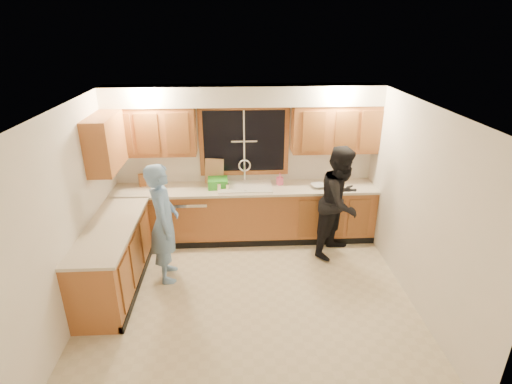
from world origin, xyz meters
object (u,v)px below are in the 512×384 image
soap_bottle (280,179)px  bowl (318,186)px  stove (101,284)px  knife_block (142,180)px  man (164,223)px  woman (341,202)px  dish_crate (218,183)px  sink (245,190)px  dishwasher (194,217)px

soap_bottle → bowl: bearing=-14.4°
stove → bowl: size_ratio=3.97×
knife_block → man: bearing=-84.9°
knife_block → woman: bearing=-30.8°
woman → dish_crate: 1.94m
woman → soap_bottle: bearing=96.1°
man → bowl: size_ratio=7.49×
sink → knife_block: 1.67m
dish_crate → bowl: (1.60, -0.10, -0.04)m
dishwasher → dish_crate: dish_crate is taller
knife_block → bowl: 2.83m
stove → man: (0.67, 0.77, 0.40)m
man → knife_block: size_ratio=8.64×
woman → dish_crate: (-1.86, 0.56, 0.13)m
man → soap_bottle: man is taller
sink → stove: (-1.80, -1.82, -0.41)m
woman → dish_crate: woman is taller
sink → soap_bottle: bearing=7.8°
soap_bottle → dish_crate: bearing=-176.9°
man → bowl: bearing=-74.6°
dishwasher → soap_bottle: soap_bottle is taller
dishwasher → man: 1.16m
stove → woman: (3.22, 1.29, 0.42)m
woman → soap_bottle: woman is taller
woman → knife_block: bearing=118.9°
man → woman: 2.61m
knife_block → bowl: bearing=-23.0°
dishwasher → dish_crate: (0.42, 0.04, 0.58)m
sink → soap_bottle: sink is taller
woman → dish_crate: bearing=114.9°
stove → bowl: bearing=30.5°
woman → dish_crate: size_ratio=5.59×
man → dish_crate: 1.29m
knife_block → soap_bottle: knife_block is taller
stove → knife_block: size_ratio=4.58×
dish_crate → soap_bottle: 1.00m
dishwasher → stove: 2.04m
dishwasher → stove: (-0.95, -1.81, 0.04)m
dish_crate → bowl: bearing=-3.6°
dish_crate → soap_bottle: size_ratio=1.62×
bowl → dishwasher: bearing=178.2°
woman → bowl: size_ratio=7.64×
knife_block → dish_crate: 1.23m
woman → soap_bottle: 1.06m
knife_block → dish_crate: knife_block is taller
woman → soap_bottle: (-0.86, 0.61, 0.15)m
bowl → stove: bearing=-149.5°
soap_bottle → bowl: size_ratio=0.84×
dishwasher → bowl: bearing=-1.8°
sink → knife_block: bearing=174.6°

